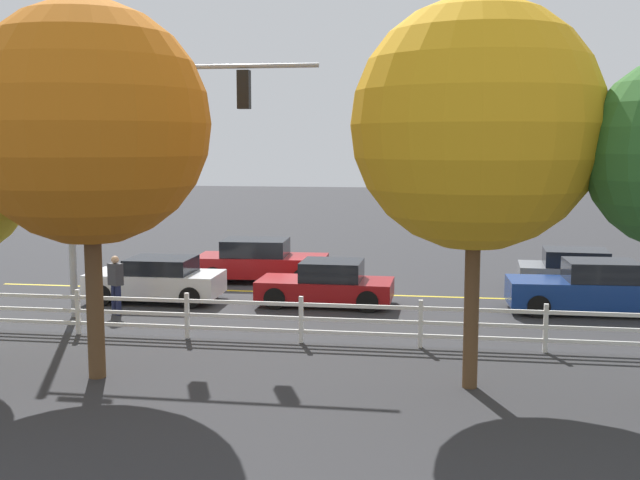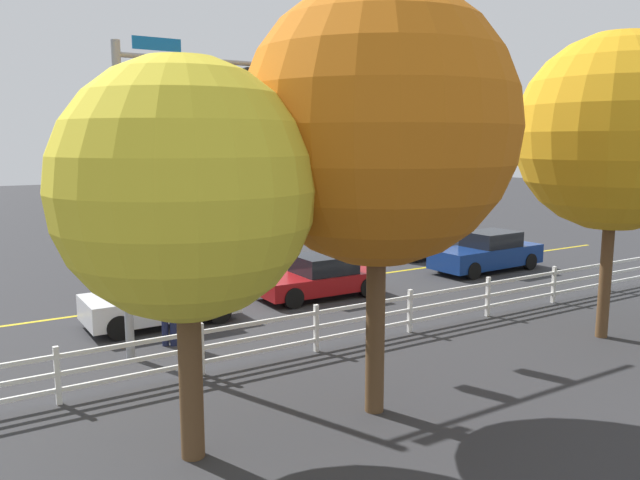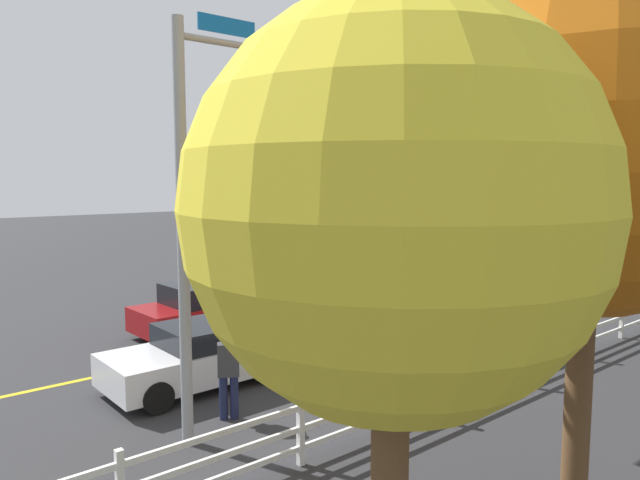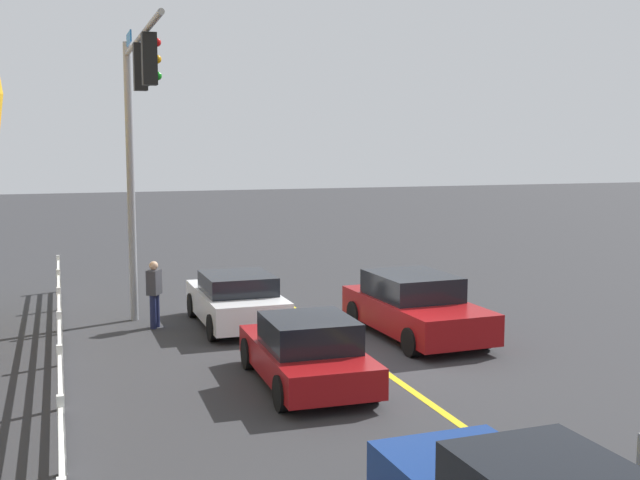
# 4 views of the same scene
# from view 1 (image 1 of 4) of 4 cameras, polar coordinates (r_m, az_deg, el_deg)

# --- Properties ---
(ground_plane) EXTENTS (120.00, 120.00, 0.00)m
(ground_plane) POSITION_cam_1_polar(r_m,az_deg,el_deg) (25.42, -2.37, -3.86)
(ground_plane) COLOR #2D2D30
(lane_center_stripe) EXTENTS (28.00, 0.16, 0.01)m
(lane_center_stripe) POSITION_cam_1_polar(r_m,az_deg,el_deg) (24.97, 6.70, -4.09)
(lane_center_stripe) COLOR gold
(lane_center_stripe) RESTS_ON ground_plane
(signal_assembly) EXTENTS (7.05, 0.38, 7.26)m
(signal_assembly) POSITION_cam_1_polar(r_m,az_deg,el_deg) (21.67, -13.24, 7.58)
(signal_assembly) COLOR gray
(signal_assembly) RESTS_ON ground_plane
(car_0) EXTENTS (4.09, 2.08, 1.37)m
(car_0) POSITION_cam_1_polar(r_m,az_deg,el_deg) (26.98, 18.51, -2.14)
(car_0) COLOR slate
(car_0) RESTS_ON ground_plane
(car_1) EXTENTS (4.75, 1.95, 1.52)m
(car_1) POSITION_cam_1_polar(r_m,az_deg,el_deg) (23.58, 19.44, -3.37)
(car_1) COLOR navy
(car_1) RESTS_ON ground_plane
(car_2) EXTENTS (4.04, 1.92, 1.35)m
(car_2) POSITION_cam_1_polar(r_m,az_deg,el_deg) (23.34, 0.53, -3.24)
(car_2) COLOR maroon
(car_2) RESTS_ON ground_plane
(car_3) EXTENTS (4.62, 2.20, 1.49)m
(car_3) POSITION_cam_1_polar(r_m,az_deg,el_deg) (27.35, -4.39, -1.56)
(car_3) COLOR maroon
(car_3) RESTS_ON ground_plane
(car_4) EXTENTS (4.06, 1.98, 1.36)m
(car_4) POSITION_cam_1_polar(r_m,az_deg,el_deg) (24.42, -11.89, -2.87)
(car_4) COLOR silver
(car_4) RESTS_ON ground_plane
(pedestrian) EXTENTS (0.48, 0.43, 1.69)m
(pedestrian) POSITION_cam_1_polar(r_m,az_deg,el_deg) (22.74, -14.76, -3.03)
(pedestrian) COLOR #191E3F
(pedestrian) RESTS_ON ground_plane
(white_rail_fence) EXTENTS (26.10, 0.10, 1.15)m
(white_rail_fence) POSITION_cam_1_polar(r_m,az_deg,el_deg) (18.82, 2.96, -5.92)
(white_rail_fence) COLOR white
(white_rail_fence) RESTS_ON ground_plane
(tree_1) EXTENTS (4.85, 4.85, 7.63)m
(tree_1) POSITION_cam_1_polar(r_m,az_deg,el_deg) (15.34, 11.37, 8.25)
(tree_1) COLOR brown
(tree_1) RESTS_ON ground_plane
(tree_3) EXTENTS (4.90, 4.90, 7.69)m
(tree_3) POSITION_cam_1_polar(r_m,az_deg,el_deg) (16.39, -16.64, 8.15)
(tree_3) COLOR brown
(tree_3) RESTS_ON ground_plane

